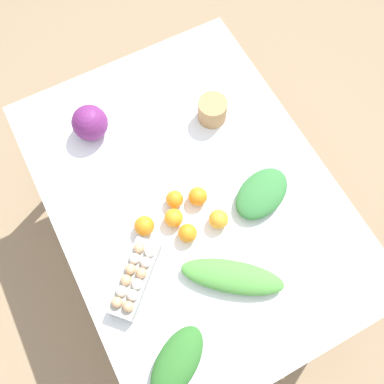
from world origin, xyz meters
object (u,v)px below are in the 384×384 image
object	(u,v)px
paper_bag	(212,110)
orange_4	(219,219)
cabbage_purple	(90,123)
orange_1	(188,233)
orange_3	(198,196)
orange_5	(144,226)
egg_carton	(135,278)
greens_bunch_dandelion	(177,362)
orange_2	(175,200)
greens_bunch_scallion	(262,194)
orange_0	(174,218)
greens_bunch_beet_tops	(232,277)

from	to	relation	value
paper_bag	orange_4	xyz separation A→B (m)	(0.43, -0.21, -0.01)
cabbage_purple	orange_4	size ratio (longest dim) A/B	1.95
orange_1	orange_3	distance (m)	0.15
cabbage_purple	orange_5	distance (m)	0.49
egg_carton	orange_5	xyz separation A→B (m)	(-0.16, 0.12, -0.00)
greens_bunch_dandelion	orange_2	xyz separation A→B (m)	(-0.53, 0.26, -0.00)
greens_bunch_dandelion	egg_carton	bearing A→B (deg)	-178.75
cabbage_purple	paper_bag	world-z (taller)	cabbage_purple
orange_2	orange_4	distance (m)	0.19
paper_bag	greens_bunch_scallion	bearing A→B (deg)	-0.96
orange_1	orange_4	distance (m)	0.13
paper_bag	orange_2	bearing A→B (deg)	-48.86
egg_carton	orange_1	xyz separation A→B (m)	(-0.06, 0.25, -0.01)
orange_2	orange_0	bearing A→B (deg)	-30.64
cabbage_purple	egg_carton	distance (m)	0.67
orange_1	orange_2	size ratio (longest dim) A/B	1.04
greens_bunch_beet_tops	orange_5	bearing A→B (deg)	-148.26
orange_1	greens_bunch_scallion	bearing A→B (deg)	91.34
greens_bunch_dandelion	orange_5	xyz separation A→B (m)	(-0.49, 0.11, 0.00)
greens_bunch_beet_tops	orange_3	distance (m)	0.34
orange_1	orange_2	distance (m)	0.15
orange_0	orange_1	size ratio (longest dim) A/B	1.02
cabbage_purple	greens_bunch_dandelion	world-z (taller)	cabbage_purple
paper_bag	greens_bunch_beet_tops	bearing A→B (deg)	-22.81
paper_bag	orange_4	world-z (taller)	paper_bag
orange_0	greens_bunch_scallion	bearing A→B (deg)	78.56
orange_5	paper_bag	bearing A→B (deg)	124.23
orange_3	greens_bunch_scallion	bearing A→B (deg)	65.12
orange_2	orange_4	world-z (taller)	orange_4
greens_bunch_dandelion	orange_3	world-z (taller)	greens_bunch_dandelion
orange_1	orange_4	xyz separation A→B (m)	(0.01, 0.13, 0.00)
orange_4	orange_5	distance (m)	0.29
egg_carton	orange_2	world-z (taller)	egg_carton
orange_0	orange_4	distance (m)	0.17
egg_carton	greens_bunch_scallion	bearing A→B (deg)	143.79
greens_bunch_scallion	orange_3	bearing A→B (deg)	-114.88
greens_bunch_scallion	egg_carton	bearing A→B (deg)	-83.21
greens_bunch_scallion	orange_0	bearing A→B (deg)	-101.44
cabbage_purple	orange_0	world-z (taller)	cabbage_purple
orange_3	orange_4	xyz separation A→B (m)	(0.12, 0.03, 0.00)
egg_carton	greens_bunch_dandelion	size ratio (longest dim) A/B	1.06
paper_bag	greens_bunch_scallion	world-z (taller)	paper_bag
orange_2	egg_carton	bearing A→B (deg)	-52.50
cabbage_purple	greens_bunch_dandelion	distance (m)	0.99
paper_bag	orange_0	bearing A→B (deg)	-46.14
orange_0	orange_4	world-z (taller)	orange_4
paper_bag	orange_5	xyz separation A→B (m)	(0.32, -0.47, -0.01)
cabbage_purple	egg_carton	size ratio (longest dim) A/B	0.53
cabbage_purple	orange_3	bearing A→B (deg)	27.14
cabbage_purple	greens_bunch_beet_tops	world-z (taller)	cabbage_purple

